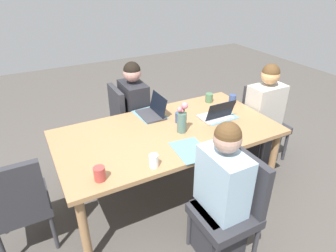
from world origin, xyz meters
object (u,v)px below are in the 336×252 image
at_px(coffee_mug_near_right, 154,161).
at_px(dining_table, 168,137).
at_px(chair_head_right_right_near, 19,202).
at_px(chair_head_left_left_mid, 262,118).
at_px(coffee_mug_centre_left, 179,117).
at_px(flower_vase, 182,119).
at_px(person_head_left_left_mid, 263,120).
at_px(person_near_left_near, 135,117).
at_px(laptop_near_left_near, 153,112).
at_px(laptop_head_left_left_mid, 217,115).
at_px(coffee_mug_far_left, 232,99).
at_px(chair_far_left_far, 233,204).
at_px(coffee_mug_centre_right, 209,98).
at_px(chair_near_left_near, 127,118).
at_px(person_far_left_far, 221,199).
at_px(coffee_mug_near_left, 100,174).

bearing_deg(coffee_mug_near_right, dining_table, -129.04).
height_order(chair_head_right_right_near, coffee_mug_near_right, chair_head_right_right_near).
relative_size(chair_head_left_left_mid, coffee_mug_near_right, 8.41).
bearing_deg(coffee_mug_centre_left, flower_vase, 68.71).
bearing_deg(person_head_left_left_mid, person_near_left_near, -30.95).
bearing_deg(chair_head_right_right_near, coffee_mug_near_right, 160.02).
distance_m(chair_head_right_right_near, laptop_near_left_near, 1.47).
distance_m(chair_head_left_left_mid, person_head_left_left_mid, 0.10).
distance_m(flower_vase, laptop_head_left_left_mid, 0.46).
relative_size(chair_head_left_left_mid, coffee_mug_far_left, 8.42).
relative_size(chair_far_left_far, flower_vase, 2.93).
xyz_separation_m(laptop_near_left_near, coffee_mug_centre_right, (-0.71, -0.01, 0.01)).
height_order(person_near_left_near, laptop_head_left_left_mid, person_near_left_near).
bearing_deg(coffee_mug_far_left, chair_far_left_far, 52.44).
xyz_separation_m(chair_far_left_far, chair_head_right_right_near, (1.45, -0.79, 0.00)).
relative_size(dining_table, coffee_mug_centre_right, 20.77).
bearing_deg(chair_head_right_right_near, flower_vase, -179.63).
xyz_separation_m(chair_near_left_near, flower_vase, (-0.21, 0.93, 0.36)).
bearing_deg(chair_near_left_near, chair_head_right_right_near, 36.82).
height_order(chair_head_left_left_mid, coffee_mug_centre_left, chair_head_left_left_mid).
relative_size(dining_table, coffee_mug_far_left, 19.53).
bearing_deg(person_near_left_near, dining_table, 91.87).
xyz_separation_m(flower_vase, coffee_mug_centre_right, (-0.62, -0.45, -0.08)).
height_order(laptop_near_left_near, coffee_mug_centre_right, laptop_near_left_near).
relative_size(person_near_left_near, person_head_left_left_mid, 1.00).
bearing_deg(person_far_left_far, person_head_left_left_mid, -145.90).
xyz_separation_m(person_far_left_far, coffee_mug_near_left, (0.80, -0.41, 0.26)).
relative_size(coffee_mug_centre_right, coffee_mug_far_left, 0.94).
xyz_separation_m(chair_head_left_left_mid, person_head_left_left_mid, (0.06, 0.07, 0.03)).
bearing_deg(person_near_left_near, chair_near_left_near, -38.76).
xyz_separation_m(flower_vase, laptop_near_left_near, (0.09, -0.44, -0.09)).
xyz_separation_m(chair_head_right_right_near, laptop_head_left_left_mid, (-1.91, -0.07, 0.27)).
bearing_deg(laptop_head_left_left_mid, laptop_near_left_near, -34.73).
bearing_deg(chair_far_left_far, coffee_mug_centre_left, -94.58).
bearing_deg(chair_head_left_left_mid, coffee_mug_near_left, 13.49).
distance_m(person_head_left_left_mid, coffee_mug_near_left, 2.10).
bearing_deg(chair_head_left_left_mid, person_head_left_left_mid, 51.24).
bearing_deg(chair_near_left_near, person_head_left_left_mid, 148.58).
bearing_deg(coffee_mug_centre_right, person_head_left_left_mid, 146.66).
height_order(laptop_head_left_left_mid, coffee_mug_near_left, laptop_head_left_left_mid).
relative_size(laptop_near_left_near, laptop_head_left_left_mid, 1.00).
bearing_deg(coffee_mug_near_left, laptop_near_left_near, -135.98).
height_order(person_near_left_near, person_head_left_left_mid, same).
distance_m(dining_table, coffee_mug_near_left, 0.89).
bearing_deg(coffee_mug_centre_left, laptop_head_left_left_mid, 162.99).
bearing_deg(person_far_left_far, chair_head_left_left_mid, -144.88).
bearing_deg(flower_vase, coffee_mug_centre_left, -111.29).
height_order(chair_head_right_right_near, coffee_mug_centre_right, chair_head_right_right_near).
xyz_separation_m(chair_head_left_left_mid, coffee_mug_centre_right, (0.59, -0.28, 0.28)).
bearing_deg(coffee_mug_near_right, coffee_mug_near_left, -5.45).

